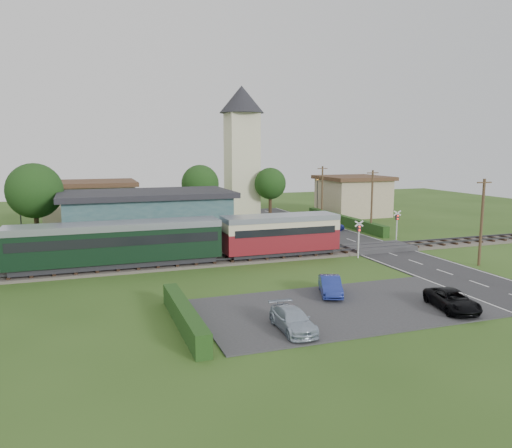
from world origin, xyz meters
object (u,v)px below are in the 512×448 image
object	(u,v)px
crossing_signal_near	(359,234)
crossing_signal_far	(397,222)
station_building	(147,218)
pedestrian_far	(62,249)
car_park_blue	(330,286)
car_park_dark	(452,300)
church_tower	(242,142)
house_west	(90,204)
car_on_road	(329,225)
equipment_hut	(55,244)
pedestrian_near	(221,242)
train	(73,245)
car_park_silver	(293,320)
house_east	(353,195)

from	to	relation	value
crossing_signal_near	crossing_signal_far	size ratio (longest dim) A/B	1.00
station_building	pedestrian_far	world-z (taller)	station_building
car_park_blue	car_park_dark	size ratio (longest dim) A/B	0.88
car_park_dark	church_tower	bearing A→B (deg)	100.40
house_west	car_park_blue	xyz separation A→B (m)	(13.95, -34.50, -2.12)
crossing_signal_far	car_on_road	bearing A→B (deg)	109.32
equipment_hut	church_tower	bearing A→B (deg)	44.75
crossing_signal_far	pedestrian_far	distance (m)	31.14
pedestrian_near	pedestrian_far	xyz separation A→B (m)	(-13.06, 0.43, 0.21)
train	car_park_blue	distance (m)	19.43
car_park_blue	car_park_dark	xyz separation A→B (m)	(5.30, -5.00, -0.02)
station_building	car_on_road	world-z (taller)	station_building
car_park_blue	car_park_silver	size ratio (longest dim) A/B	0.92
station_building	car_park_blue	bearing A→B (deg)	-66.42
train	car_on_road	size ratio (longest dim) A/B	11.96
station_building	car_park_silver	xyz separation A→B (m)	(4.15, -25.49, -2.05)
house_east	crossing_signal_far	world-z (taller)	house_east
crossing_signal_near	car_park_dark	size ratio (longest dim) A/B	0.80
car_park_dark	station_building	bearing A→B (deg)	130.61
car_park_silver	crossing_signal_far	bearing A→B (deg)	45.30
church_tower	pedestrian_far	world-z (taller)	church_tower
equipment_hut	pedestrian_near	bearing A→B (deg)	-3.38
train	pedestrian_near	distance (m)	12.45
crossing_signal_far	crossing_signal_near	bearing A→B (deg)	-146.31
pedestrian_far	house_east	bearing A→B (deg)	-79.67
train	house_east	distance (m)	42.75
pedestrian_far	crossing_signal_near	bearing A→B (deg)	-119.08
house_east	car_park_dark	distance (m)	41.65
equipment_hut	pedestrian_near	distance (m)	13.56
house_west	house_east	xyz separation A→B (m)	(35.00, -1.00, 0.00)
church_tower	car_park_dark	xyz separation A→B (m)	(-0.75, -42.50, -9.58)
equipment_hut	car_park_silver	xyz separation A→B (m)	(12.15, -19.70, -1.10)
equipment_hut	church_tower	xyz separation A→B (m)	(23.00, 22.80, 8.48)
crossing_signal_near	car_on_road	size ratio (longest dim) A/B	0.91
car_park_silver	pedestrian_far	distance (m)	22.60
church_tower	pedestrian_near	distance (m)	26.98
crossing_signal_far	pedestrian_far	bearing A→B (deg)	179.19
crossing_signal_far	car_park_silver	xyz separation A→B (m)	(-19.45, -18.89, -1.50)
pedestrian_far	car_park_silver	bearing A→B (deg)	-165.61
car_on_road	pedestrian_far	bearing A→B (deg)	112.37
train	church_tower	size ratio (longest dim) A/B	2.45
crossing_signal_near	crossing_signal_far	world-z (taller)	same
house_west	car_on_road	xyz separation A→B (m)	(25.56, -11.95, -2.13)
car_on_road	car_park_dark	xyz separation A→B (m)	(-6.31, -27.55, -0.02)
car_on_road	pedestrian_far	distance (m)	29.28
car_on_road	pedestrian_near	xyz separation A→B (m)	(-15.03, -8.65, 0.54)
car_on_road	car_park_silver	world-z (taller)	car_on_road
crossing_signal_far	car_park_blue	distance (m)	20.25
church_tower	car_park_silver	world-z (taller)	church_tower
car_park_dark	pedestrian_far	xyz separation A→B (m)	(-21.78, 19.33, 0.77)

